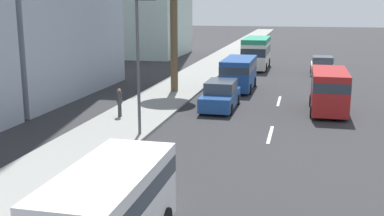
{
  "coord_description": "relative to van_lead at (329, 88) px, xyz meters",
  "views": [
    {
      "loc": [
        -5.19,
        -1.31,
        6.18
      ],
      "look_at": [
        16.25,
        3.66,
        1.34
      ],
      "focal_mm": 44.44,
      "sensor_mm": 36.0,
      "label": 1
    }
  ],
  "objects": [
    {
      "name": "ground_plane",
      "position": [
        8.59,
        2.93,
        -1.39
      ],
      "size": [
        198.0,
        198.0,
        0.0
      ],
      "primitive_type": "plane",
      "color": "#2D2D30"
    },
    {
      "name": "sidewalk_right",
      "position": [
        8.59,
        10.49,
        -1.32
      ],
      "size": [
        162.0,
        3.88,
        0.15
      ],
      "primitive_type": "cube",
      "color": "gray",
      "rests_on": "ground_plane"
    },
    {
      "name": "lane_stripe_mid",
      "position": [
        -5.71,
        2.93,
        -1.39
      ],
      "size": [
        3.2,
        0.16,
        0.01
      ],
      "primitive_type": "cube",
      "color": "silver",
      "rests_on": "ground_plane"
    },
    {
      "name": "lane_stripe_far",
      "position": [
        2.55,
        2.93,
        -1.39
      ],
      "size": [
        3.2,
        0.16,
        0.01
      ],
      "primitive_type": "cube",
      "color": "silver",
      "rests_on": "ground_plane"
    },
    {
      "name": "van_lead",
      "position": [
        0.0,
        0.0,
        0.0
      ],
      "size": [
        5.2,
        2.09,
        2.44
      ],
      "color": "#A51E1E",
      "rests_on": "ground_plane"
    },
    {
      "name": "van_second",
      "position": [
        6.09,
        6.04,
        -0.06
      ],
      "size": [
        5.32,
        2.21,
        2.32
      ],
      "rotation": [
        0.0,
        0.0,
        3.14
      ],
      "color": "#1E478C",
      "rests_on": "ground_plane"
    },
    {
      "name": "van_third",
      "position": [
        -18.01,
        6.03,
        -0.08
      ],
      "size": [
        5.0,
        2.14,
        2.28
      ],
      "rotation": [
        0.0,
        0.0,
        3.14
      ],
      "color": "white",
      "rests_on": "ground_plane"
    },
    {
      "name": "car_fourth",
      "position": [
        -0.52,
        6.26,
        -0.6
      ],
      "size": [
        4.62,
        1.89,
        1.67
      ],
      "rotation": [
        0.0,
        0.0,
        3.14
      ],
      "color": "#1E478C",
      "rests_on": "ground_plane"
    },
    {
      "name": "minibus_fifth",
      "position": [
        17.92,
        5.92,
        0.25
      ],
      "size": [
        6.61,
        2.39,
        2.99
      ],
      "rotation": [
        0.0,
        0.0,
        3.14
      ],
      "color": "silver",
      "rests_on": "ground_plane"
    },
    {
      "name": "car_sixth",
      "position": [
        15.21,
        -0.16,
        -0.61
      ],
      "size": [
        4.1,
        1.95,
        1.65
      ],
      "color": "white",
      "rests_on": "ground_plane"
    },
    {
      "name": "pedestrian_near_lamp",
      "position": [
        -4.42,
        11.16,
        -0.4
      ],
      "size": [
        0.39,
        0.37,
        1.55
      ],
      "rotation": [
        0.0,
        0.0,
        3.78
      ],
      "color": "#333338",
      "rests_on": "sidewalk_right"
    },
    {
      "name": "street_lamp",
      "position": [
        -7.48,
        8.83,
        2.74
      ],
      "size": [
        0.24,
        0.97,
        6.41
      ],
      "color": "#4C4C51",
      "rests_on": "sidewalk_right"
    }
  ]
}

